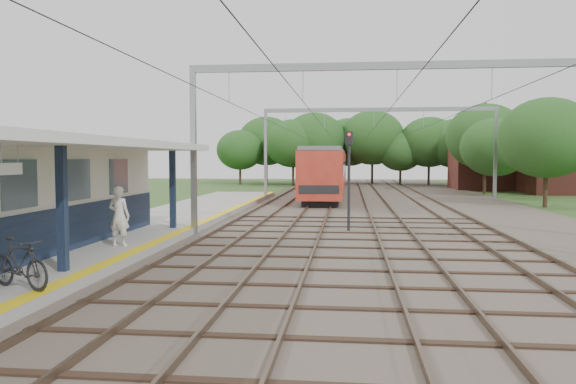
{
  "coord_description": "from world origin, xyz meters",
  "views": [
    {
      "loc": [
        1.36,
        -7.49,
        3.23
      ],
      "look_at": [
        -1.58,
        19.43,
        1.6
      ],
      "focal_mm": 35.0,
      "sensor_mm": 36.0,
      "label": 1
    }
  ],
  "objects_px": {
    "train": "(329,169)",
    "signal_post": "(349,169)",
    "person": "(119,216)",
    "bicycle": "(20,264)"
  },
  "relations": [
    {
      "from": "bicycle",
      "to": "person",
      "type": "bearing_deg",
      "value": 26.17
    },
    {
      "from": "bicycle",
      "to": "signal_post",
      "type": "relative_size",
      "value": 0.43
    },
    {
      "from": "person",
      "to": "signal_post",
      "type": "height_order",
      "value": "signal_post"
    },
    {
      "from": "signal_post",
      "to": "bicycle",
      "type": "bearing_deg",
      "value": -95.19
    },
    {
      "from": "train",
      "to": "signal_post",
      "type": "bearing_deg",
      "value": -86.35
    },
    {
      "from": "person",
      "to": "bicycle",
      "type": "height_order",
      "value": "person"
    },
    {
      "from": "train",
      "to": "signal_post",
      "type": "height_order",
      "value": "signal_post"
    },
    {
      "from": "person",
      "to": "train",
      "type": "bearing_deg",
      "value": -92.81
    },
    {
      "from": "bicycle",
      "to": "train",
      "type": "bearing_deg",
      "value": 16.02
    },
    {
      "from": "train",
      "to": "person",
      "type": "bearing_deg",
      "value": -98.98
    }
  ]
}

